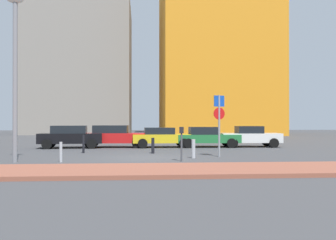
% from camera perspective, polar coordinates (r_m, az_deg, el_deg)
% --- Properties ---
extents(ground_plane, '(120.00, 120.00, 0.00)m').
position_cam_1_polar(ground_plane, '(17.75, -3.56, -5.93)').
color(ground_plane, '#424244').
extents(sidewalk_brick, '(40.00, 3.23, 0.14)m').
position_cam_1_polar(sidewalk_brick, '(12.62, -3.23, -7.90)').
color(sidewalk_brick, '#93513D').
rests_on(sidewalk_brick, ground).
extents(parked_car_black, '(4.24, 2.17, 1.49)m').
position_cam_1_polar(parked_car_black, '(25.05, -15.08, -2.47)').
color(parked_car_black, black).
rests_on(parked_car_black, ground).
extents(parked_car_red, '(4.66, 2.10, 1.50)m').
position_cam_1_polar(parked_car_red, '(25.08, -8.50, -2.49)').
color(parked_car_red, red).
rests_on(parked_car_red, ground).
extents(parked_car_yellow, '(4.06, 1.96, 1.35)m').
position_cam_1_polar(parked_car_yellow, '(24.81, -1.03, -2.66)').
color(parked_car_yellow, gold).
rests_on(parked_car_yellow, ground).
extents(parked_car_green, '(4.30, 2.12, 1.40)m').
position_cam_1_polar(parked_car_green, '(25.21, 6.12, -2.61)').
color(parked_car_green, '#237238').
rests_on(parked_car_green, ground).
extents(parked_car_white, '(4.15, 2.14, 1.45)m').
position_cam_1_polar(parked_car_white, '(25.90, 12.77, -2.51)').
color(parked_car_white, white).
rests_on(parked_car_white, ground).
extents(parking_sign_post, '(0.59, 0.16, 3.09)m').
position_cam_1_polar(parking_sign_post, '(18.27, 8.04, 0.34)').
color(parking_sign_post, gray).
rests_on(parking_sign_post, ground).
extents(parking_meter, '(0.18, 0.14, 1.52)m').
position_cam_1_polar(parking_meter, '(15.98, 2.14, -3.03)').
color(parking_meter, '#4C4C51').
rests_on(parking_meter, ground).
extents(street_lamp, '(0.70, 0.36, 7.13)m').
position_cam_1_polar(street_lamp, '(16.99, -22.89, 8.01)').
color(street_lamp, gray).
rests_on(street_lamp, ground).
extents(traffic_bollard_near, '(0.12, 0.12, 1.01)m').
position_cam_1_polar(traffic_bollard_near, '(20.83, -13.15, -3.69)').
color(traffic_bollard_near, black).
rests_on(traffic_bollard_near, ground).
extents(traffic_bollard_mid, '(0.13, 0.13, 0.88)m').
position_cam_1_polar(traffic_bollard_mid, '(16.36, -16.49, -4.85)').
color(traffic_bollard_mid, '#B7B7BC').
rests_on(traffic_bollard_mid, ground).
extents(traffic_bollard_far, '(0.17, 0.17, 0.87)m').
position_cam_1_polar(traffic_bollard_far, '(20.04, -2.39, -4.04)').
color(traffic_bollard_far, black).
rests_on(traffic_bollard_far, ground).
extents(traffic_bollard_edge, '(0.18, 0.18, 0.90)m').
position_cam_1_polar(traffic_bollard_edge, '(17.47, 4.02, -4.53)').
color(traffic_bollard_edge, '#B7B7BC').
rests_on(traffic_bollard_edge, ground).
extents(building_colorful_midrise, '(15.34, 14.53, 22.26)m').
position_cam_1_polar(building_colorful_midrise, '(52.69, 7.51, 9.96)').
color(building_colorful_midrise, orange).
rests_on(building_colorful_midrise, ground).
extents(building_under_construction, '(14.50, 13.67, 19.13)m').
position_cam_1_polar(building_under_construction, '(56.61, -13.31, 7.64)').
color(building_under_construction, gray).
rests_on(building_under_construction, ground).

